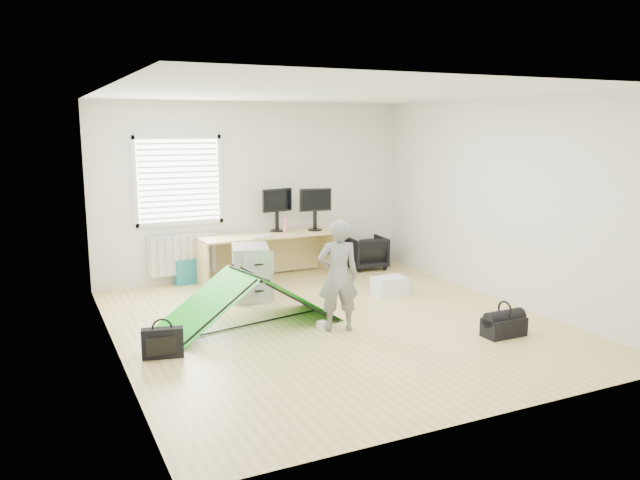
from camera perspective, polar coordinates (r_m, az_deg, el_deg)
name	(u,v)px	position (r m, az deg, el deg)	size (l,w,h in m)	color
ground	(334,323)	(7.58, 1.31, -7.58)	(5.50, 5.50, 0.00)	#D1BB6F
back_wall	(255,190)	(9.79, -5.92, 4.55)	(5.00, 0.02, 2.70)	silver
window	(179,180)	(9.40, -12.80, 5.33)	(1.20, 0.06, 1.20)	silver
radiator	(182,254)	(9.52, -12.48, -1.29)	(1.00, 0.12, 0.60)	silver
desk	(268,257)	(9.60, -4.80, -1.54)	(2.10, 0.67, 0.71)	tan
filing_cabinet	(251,272)	(8.56, -6.36, -2.96)	(0.48, 0.63, 0.74)	#A2A4A7
monitor_left	(277,216)	(9.73, -3.96, 2.23)	(0.51, 0.11, 0.49)	black
monitor_right	(315,215)	(9.79, -0.46, 2.29)	(0.51, 0.11, 0.49)	black
keyboard	(261,236)	(9.28, -5.44, 0.33)	(0.40, 0.14, 0.02)	beige
thermos	(285,225)	(9.67, -3.21, 1.41)	(0.06, 0.06, 0.23)	#D17584
office_chair	(367,252)	(10.37, 4.30, -1.14)	(0.58, 0.59, 0.54)	black
person	(338,276)	(7.15, 1.67, -3.27)	(0.47, 0.31, 1.30)	slate
kite	(249,300)	(7.42, -6.51, -5.44)	(2.07, 0.90, 0.64)	#11B319
storage_crate	(389,286)	(8.81, 6.37, -4.20)	(0.45, 0.32, 0.25)	white
tote_bag	(186,272)	(9.54, -12.19, -2.85)	(0.32, 0.14, 0.38)	teal
laptop_bag	(163,343)	(6.64, -14.18, -9.11)	(0.42, 0.13, 0.31)	black
white_box	(322,325)	(7.33, 0.20, -7.81)	(0.10, 0.10, 0.10)	silver
duffel_bag	(504,327)	(7.39, 16.46, -7.62)	(0.49, 0.25, 0.21)	black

